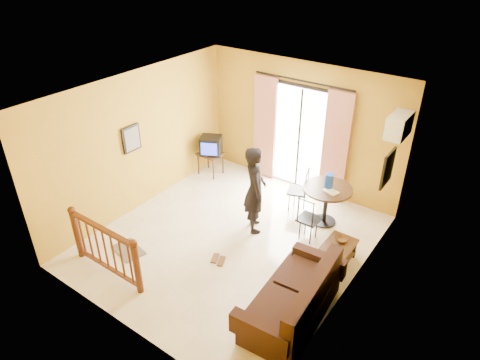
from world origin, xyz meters
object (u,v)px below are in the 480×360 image
Objects in this scene: dining_table at (327,195)px; coffee_table at (336,253)px; standing_person at (255,190)px; sofa at (295,301)px; television at (211,145)px.

coffee_table is (0.71, -1.04, -0.37)m from dining_table.
sofa is at bearing -172.10° from standing_person.
sofa is 2.35m from standing_person.
dining_table is 0.55× the size of standing_person.
sofa is (0.72, -2.47, -0.29)m from dining_table.
dining_table is at bearing -87.53° from standing_person.
sofa is (0.01, -1.43, 0.08)m from coffee_table.
coffee_table is at bearing -133.79° from standing_person.
dining_table is 1.32m from coffee_table.
coffee_table is at bearing -55.81° from dining_table.
standing_person reaches higher than coffee_table.
standing_person reaches higher than sofa.
television is at bearing 140.06° from sofa.
standing_person reaches higher than dining_table.
dining_table is 1.10× the size of coffee_table.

